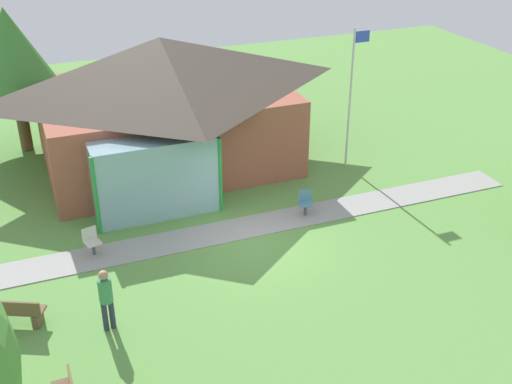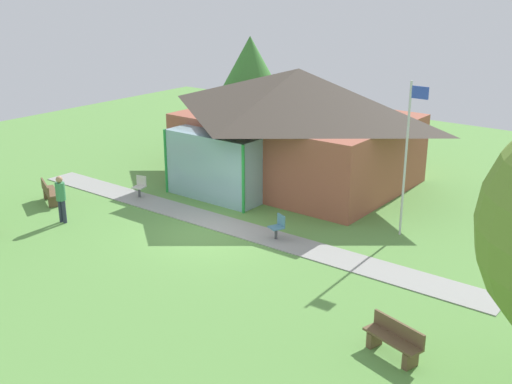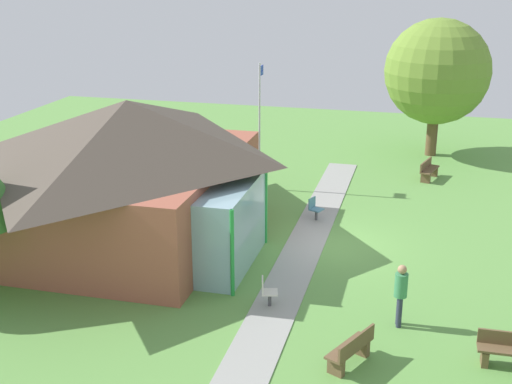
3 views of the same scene
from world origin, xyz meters
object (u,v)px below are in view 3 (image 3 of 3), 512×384
(flagpole, at_px, (260,121))
(bench_lawn_far_right, at_px, (429,170))
(patio_chair_west, at_px, (267,293))
(bench_mid_left, at_px, (351,350))
(bench_front_left, at_px, (510,351))
(tree_far_east, at_px, (437,72))
(pavilion, at_px, (134,169))
(visitor_strolling_lawn, at_px, (401,290))
(patio_chair_lawn_spare, at_px, (315,210))

(flagpole, relative_size, bench_lawn_far_right, 3.38)
(bench_lawn_far_right, relative_size, patio_chair_west, 1.82)
(bench_mid_left, height_order, patio_chair_west, patio_chair_west)
(bench_front_left, bearing_deg, tree_far_east, -84.57)
(patio_chair_west, bearing_deg, pavilion, -138.16)
(pavilion, relative_size, patio_chair_west, 11.51)
(tree_far_east, bearing_deg, visitor_strolling_lawn, 177.99)
(patio_chair_west, bearing_deg, bench_front_left, 62.58)
(patio_chair_west, xyz_separation_m, visitor_strolling_lawn, (-0.15, -3.59, 0.61))
(flagpole, distance_m, bench_front_left, 14.77)
(bench_mid_left, bearing_deg, patio_chair_west, 73.83)
(flagpole, distance_m, bench_lawn_far_right, 7.95)
(bench_mid_left, distance_m, patio_chair_west, 3.48)
(bench_lawn_far_right, height_order, tree_far_east, tree_far_east)
(bench_front_left, relative_size, visitor_strolling_lawn, 0.87)
(flagpole, bearing_deg, patio_chair_west, -164.72)
(bench_lawn_far_right, distance_m, bench_mid_left, 15.48)
(bench_lawn_far_right, xyz_separation_m, bench_mid_left, (-15.40, 1.56, 0.00))
(bench_mid_left, bearing_deg, flagpole, 49.02)
(bench_lawn_far_right, height_order, patio_chair_west, patio_chair_west)
(pavilion, height_order, bench_front_left, pavilion)
(patio_chair_west, xyz_separation_m, tree_far_east, (17.20, -4.20, 3.69))
(pavilion, xyz_separation_m, bench_front_left, (-5.13, -11.74, -2.11))
(patio_chair_lawn_spare, xyz_separation_m, visitor_strolling_lawn, (-7.04, -3.44, 0.61))
(flagpole, xyz_separation_m, patio_chair_lawn_spare, (-3.13, -2.89, -2.51))
(bench_lawn_far_right, height_order, bench_front_left, same)
(patio_chair_west, bearing_deg, bench_mid_left, 33.78)
(bench_mid_left, distance_m, patio_chair_lawn_spare, 9.53)
(visitor_strolling_lawn, bearing_deg, bench_lawn_far_right, -9.34)
(bench_front_left, distance_m, patio_chair_west, 6.40)
(flagpole, height_order, patio_chair_west, flagpole)
(flagpole, xyz_separation_m, bench_front_left, (-11.46, -8.97, -2.52))
(patio_chair_west, bearing_deg, flagpole, -179.11)
(bench_lawn_far_right, xyz_separation_m, bench_front_left, (-14.52, -2.08, 0.00))
(bench_front_left, relative_size, patio_chair_west, 1.75)
(visitor_strolling_lawn, bearing_deg, patio_chair_lawn_spare, 19.11)
(bench_mid_left, bearing_deg, pavilion, 79.11)
(bench_front_left, bearing_deg, patio_chair_west, -13.82)
(bench_lawn_far_right, bearing_deg, patio_chair_west, -1.68)
(bench_mid_left, relative_size, bench_front_left, 1.02)
(bench_mid_left, relative_size, patio_chair_lawn_spare, 1.79)
(flagpole, relative_size, tree_far_east, 0.80)
(flagpole, bearing_deg, visitor_strolling_lawn, -148.10)
(visitor_strolling_lawn, bearing_deg, tree_far_east, -8.92)
(bench_front_left, bearing_deg, bench_lawn_far_right, -82.64)
(patio_chair_lawn_spare, bearing_deg, bench_mid_left, 36.84)
(patio_chair_lawn_spare, relative_size, patio_chair_west, 1.00)
(pavilion, distance_m, visitor_strolling_lawn, 9.98)
(pavilion, bearing_deg, visitor_strolling_lawn, -112.83)
(flagpole, xyz_separation_m, tree_far_east, (7.19, -6.94, 1.18))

